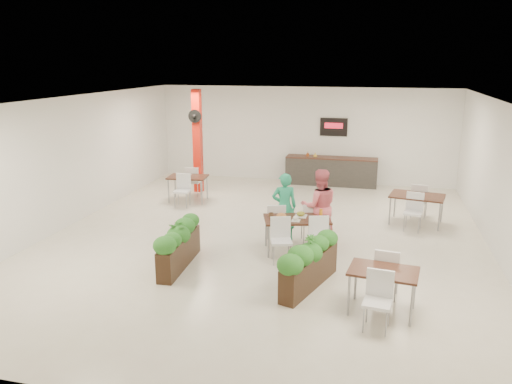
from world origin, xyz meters
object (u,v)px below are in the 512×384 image
at_px(planter_right, 310,262).
at_px(side_table_b, 417,199).
at_px(diner_woman, 319,206).
at_px(diner_man, 284,207).
at_px(service_counter, 331,170).
at_px(side_table_a, 188,180).
at_px(planter_left, 179,243).
at_px(main_table, 296,223).
at_px(red_column, 197,140).
at_px(side_table_c, 383,278).

xyz_separation_m(planter_right, side_table_b, (2.13, 4.33, 0.14)).
bearing_deg(diner_woman, diner_man, -17.28).
xyz_separation_m(service_counter, side_table_a, (-3.91, -3.00, 0.13)).
height_order(planter_left, side_table_a, planter_left).
relative_size(service_counter, diner_man, 1.89).
relative_size(main_table, side_table_a, 1.16).
bearing_deg(planter_left, service_counter, 73.23).
bearing_deg(planter_left, main_table, 33.00).
xyz_separation_m(red_column, diner_man, (3.45, -3.71, -0.85)).
bearing_deg(planter_right, planter_left, 173.29).
xyz_separation_m(diner_man, side_table_b, (3.05, 1.96, -0.15)).
bearing_deg(planter_right, side_table_c, -27.22).
bearing_deg(side_table_a, planter_right, -53.90).
xyz_separation_m(main_table, side_table_b, (2.66, 2.62, 0.00)).
height_order(red_column, diner_man, red_column).
bearing_deg(side_table_c, diner_woman, 122.42).
relative_size(main_table, planter_right, 1.03).
bearing_deg(side_table_c, diner_man, 133.57).
bearing_deg(red_column, diner_man, -47.06).
distance_m(service_counter, planter_left, 7.97).
height_order(main_table, planter_left, planter_left).
relative_size(red_column, planter_right, 1.73).
distance_m(main_table, planter_right, 1.79).
bearing_deg(planter_right, service_counter, 92.71).
bearing_deg(diner_man, service_counter, -112.86).
bearing_deg(main_table, side_table_b, 44.60).
bearing_deg(red_column, planter_left, -73.56).
bearing_deg(diner_man, diner_woman, 162.72).
xyz_separation_m(main_table, planter_left, (-2.15, -1.39, -0.13)).
xyz_separation_m(side_table_a, side_table_b, (6.41, -0.61, 0.01)).
bearing_deg(main_table, side_table_a, 139.34).
height_order(service_counter, diner_woman, service_counter).
bearing_deg(service_counter, side_table_b, -55.29).
bearing_deg(red_column, diner_woman, -41.11).
relative_size(diner_woman, side_table_c, 1.03).
bearing_deg(side_table_a, diner_woman, -36.55).
height_order(diner_man, planter_right, diner_man).
height_order(service_counter, diner_man, service_counter).
distance_m(main_table, side_table_c, 2.99).
bearing_deg(side_table_a, service_counter, 32.66).
relative_size(red_column, side_table_a, 1.94).
height_order(service_counter, main_table, service_counter).
bearing_deg(side_table_a, side_table_c, -49.99).
bearing_deg(diner_man, planter_left, 32.19).
distance_m(red_column, planter_left, 6.11).
relative_size(planter_left, side_table_b, 1.14).
distance_m(service_counter, planter_right, 7.95).
xyz_separation_m(red_column, planter_left, (1.70, -5.76, -1.14)).
bearing_deg(main_table, diner_man, 120.81).
relative_size(red_column, planter_left, 1.69).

